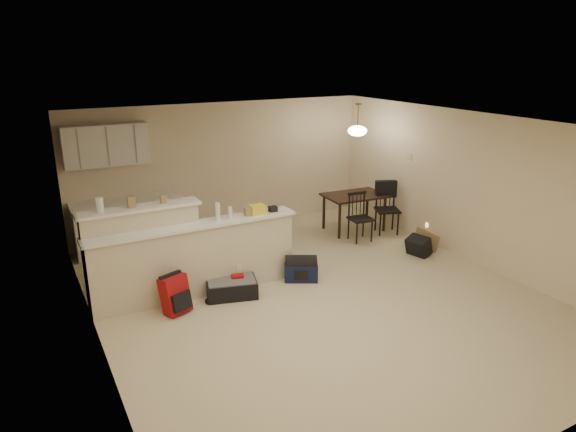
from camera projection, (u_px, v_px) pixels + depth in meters
room at (318, 215)px, 7.13m from camera, size 7.00×7.02×2.50m
breakfast_bar at (177, 257)px, 7.35m from camera, size 3.08×0.58×1.39m
upper_cabinets at (106, 145)px, 8.70m from camera, size 1.40×0.34×0.70m
kitchen_counter at (128, 226)px, 9.13m from camera, size 1.80×0.60×0.90m
thermostat at (409, 157)px, 9.71m from camera, size 0.02×0.12×0.12m
jar at (100, 205)px, 6.76m from camera, size 0.10×0.10×0.20m
cereal_box at (131, 202)px, 6.95m from camera, size 0.10×0.07×0.16m
small_box at (163, 199)px, 7.16m from camera, size 0.08×0.06×0.12m
bottle_a at (218, 212)px, 7.37m from camera, size 0.07×0.07×0.26m
bottle_b at (230, 212)px, 7.47m from camera, size 0.06×0.06×0.18m
bag_lump at (257, 210)px, 7.67m from camera, size 0.22×0.18×0.14m
pouch at (273, 209)px, 7.80m from camera, size 0.12×0.10×0.08m
extra_item_x at (248, 212)px, 7.61m from camera, size 0.10×0.10×0.12m
dining_table at (355, 199)px, 10.09m from camera, size 1.23×0.87×0.73m
pendant_lamp at (357, 130)px, 9.67m from camera, size 0.36×0.36×0.62m
dining_chair_near at (361, 217)px, 9.57m from camera, size 0.43×0.41×0.91m
dining_chair_far at (387, 209)px, 9.97m from camera, size 0.56×0.55×0.99m
suitcase at (232, 288)px, 7.49m from camera, size 0.82×0.64×0.24m
red_backpack at (175, 295)px, 6.98m from camera, size 0.40×0.32×0.53m
navy_duffel at (301, 272)px, 8.00m from camera, size 0.59×0.49×0.28m
black_daypack at (419, 246)px, 8.96m from camera, size 0.34×0.42×0.33m
cardboard_sheet at (426, 241)px, 9.19m from camera, size 0.16×0.46×0.36m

